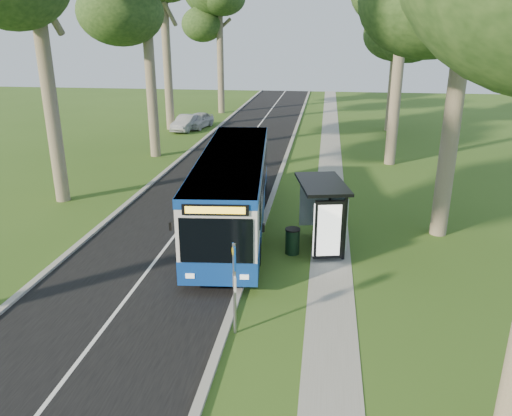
{
  "coord_description": "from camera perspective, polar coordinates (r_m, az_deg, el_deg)",
  "views": [
    {
      "loc": [
        2.58,
        -14.51,
        8.07
      ],
      "look_at": [
        0.03,
        3.68,
        1.6
      ],
      "focal_mm": 35.0,
      "sensor_mm": 36.0,
      "label": 1
    }
  ],
  "objects": [
    {
      "name": "tree_east_d",
      "position": [
        44.88,
        16.03,
        21.22
      ],
      "size": [
        5.2,
        5.2,
        13.52
      ],
      "color": "#7A6B56",
      "rests_on": "ground"
    },
    {
      "name": "car_silver",
      "position": [
        44.34,
        -7.98,
        9.61
      ],
      "size": [
        1.88,
        4.17,
        1.33
      ],
      "primitive_type": "imported",
      "rotation": [
        0.0,
        0.0,
        -0.12
      ],
      "color": "#A9ABB1",
      "rests_on": "ground"
    },
    {
      "name": "bus_shelter",
      "position": [
        19.09,
        7.9,
        0.29
      ],
      "size": [
        2.3,
        3.39,
        2.66
      ],
      "rotation": [
        0.0,
        0.0,
        0.22
      ],
      "color": "black",
      "rests_on": "ground"
    },
    {
      "name": "road",
      "position": [
        26.51,
        -5.66,
        1.61
      ],
      "size": [
        7.0,
        100.0,
        0.02
      ],
      "primitive_type": "cube",
      "color": "black",
      "rests_on": "ground"
    },
    {
      "name": "kerb_east",
      "position": [
        25.91,
        1.88,
        1.39
      ],
      "size": [
        0.25,
        100.0,
        0.12
      ],
      "primitive_type": "cube",
      "color": "#9E9B93",
      "rests_on": "ground"
    },
    {
      "name": "kerb_west",
      "position": [
        27.51,
        -12.78,
        1.99
      ],
      "size": [
        0.25,
        100.0,
        0.12
      ],
      "primitive_type": "cube",
      "color": "#9E9B93",
      "rests_on": "ground"
    },
    {
      "name": "bus",
      "position": [
        21.44,
        -2.6,
        2.11
      ],
      "size": [
        3.77,
        12.6,
        3.29
      ],
      "rotation": [
        0.0,
        0.0,
        0.1
      ],
      "color": "white",
      "rests_on": "ground"
    },
    {
      "name": "bus_stop_sign",
      "position": [
        13.78,
        -2.48,
        -8.12
      ],
      "size": [
        0.16,
        0.38,
        2.76
      ],
      "rotation": [
        0.0,
        0.0,
        0.33
      ],
      "color": "gray",
      "rests_on": "ground"
    },
    {
      "name": "footpath",
      "position": [
        25.8,
        8.52,
        0.99
      ],
      "size": [
        1.5,
        100.0,
        0.02
      ],
      "primitive_type": "cube",
      "color": "gray",
      "rests_on": "ground"
    },
    {
      "name": "centre_line",
      "position": [
        26.5,
        -5.66,
        1.64
      ],
      "size": [
        0.12,
        100.0,
        0.0
      ],
      "primitive_type": "cube",
      "color": "white",
      "rests_on": "road"
    },
    {
      "name": "ground",
      "position": [
        16.8,
        -1.86,
        -9.31
      ],
      "size": [
        120.0,
        120.0,
        0.0
      ],
      "primitive_type": "plane",
      "color": "#34541A",
      "rests_on": "ground"
    },
    {
      "name": "litter_bin",
      "position": [
        19.22,
        4.19,
        -3.77
      ],
      "size": [
        0.59,
        0.59,
        1.03
      ],
      "rotation": [
        0.0,
        0.0,
        0.14
      ],
      "color": "black",
      "rests_on": "ground"
    },
    {
      "name": "car_white",
      "position": [
        45.51,
        -6.59,
        9.94
      ],
      "size": [
        2.31,
        4.22,
        1.36
      ],
      "primitive_type": "imported",
      "rotation": [
        0.0,
        0.0,
        -0.18
      ],
      "color": "silver",
      "rests_on": "ground"
    }
  ]
}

